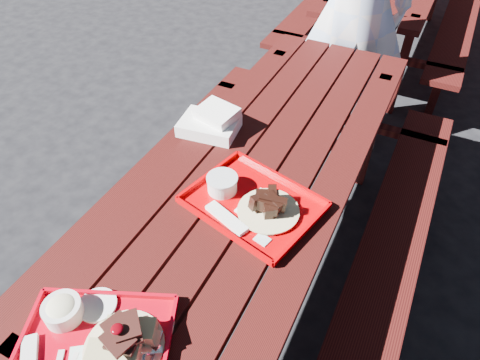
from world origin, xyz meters
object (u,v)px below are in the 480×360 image
Objects in this scene: picnic_table_near at (256,202)px; near_tray at (95,335)px; far_tray at (250,201)px; person at (357,6)px.

picnic_table_near is 0.88m from near_tray.
far_tray is 0.29× the size of person.
near_tray is 0.28× the size of person.
far_tray is (0.16, 0.65, -0.01)m from near_tray.
person is at bearing 92.25° from far_tray.
far_tray reaches higher than picnic_table_near.
picnic_table_near is 0.29m from far_tray.
far_tray is at bearing -72.37° from picnic_table_near.
near_tray is 2.24m from person.
person reaches higher than picnic_table_near.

